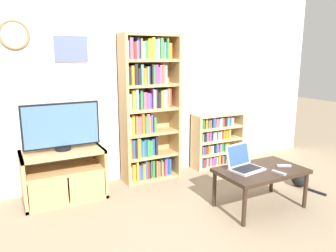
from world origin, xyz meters
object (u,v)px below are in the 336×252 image
Objects in this scene: tv_stand at (64,175)px; cat at (300,178)px; bookshelf_short at (214,140)px; remote_far_from_laptop at (279,173)px; remote_near_laptop at (284,166)px; bookshelf_tall at (147,108)px; coffee_table at (261,173)px; laptop at (243,163)px; television at (61,126)px.

tv_stand is 2.96m from cat.
bookshelf_short is 4.96× the size of remote_far_from_laptop.
cat is at bearing 141.93° from remote_near_laptop.
remote_far_from_laptop is (0.82, -1.57, -0.53)m from bookshelf_tall.
remote_near_laptop is (1.04, -1.43, -0.53)m from bookshelf_tall.
tv_stand is 2.42m from remote_far_from_laptop.
remote_near_laptop is at bearing -10.95° from coffee_table.
coffee_table is (0.75, -1.37, -0.59)m from bookshelf_tall.
laptop is (-0.54, -1.29, 0.10)m from bookshelf_short.
remote_far_from_laptop is at bearing -100.92° from bookshelf_short.
remote_near_laptop is at bearing -30.70° from tv_stand.
remote_near_laptop is at bearing -145.38° from cat.
bookshelf_short is 1.45m from remote_near_laptop.
coffee_table is at bearing -80.81° from remote_far_from_laptop.
cat is at bearing 12.90° from coffee_table.
cat is (0.82, 0.39, -0.35)m from remote_far_from_laptop.
remote_far_from_laptop is at bearing -58.92° from laptop.
cat is (0.59, 0.26, -0.35)m from remote_near_laptop.
bookshelf_short is (2.26, 0.15, 0.11)m from tv_stand.
television is 3.05m from cat.
television is 0.90× the size of coffee_table.
remote_far_from_laptop is at bearing -71.03° from coffee_table.
laptop is 0.38m from remote_far_from_laptop.
tv_stand is at bearing -45.97° from remote_far_from_laptop.
laptop is at bearing -79.62° from remote_near_laptop.
bookshelf_tall is 2.37× the size of bookshelf_short.
remote_near_laptop is at bearing -158.34° from remote_far_from_laptop.
coffee_table reaches higher than cat.
bookshelf_tall is at bearing 105.46° from laptop.
television reaches higher than laptop.
tv_stand is 2.34× the size of laptop.
coffee_table is 0.23m from laptop.
laptop is (0.58, -1.28, -0.47)m from bookshelf_tall.
coffee_table is at bearing -34.07° from television.
coffee_table is 5.91× the size of remote_near_laptop.
laptop is 2.38× the size of remote_far_from_laptop.
remote_near_laptop is (2.17, -1.29, 0.16)m from tv_stand.
coffee_table is 1.89× the size of cat.
bookshelf_tall reaches higher than coffee_table.
remote_far_from_laptop is at bearing -36.96° from television.
bookshelf_short is 1.61m from remote_far_from_laptop.
television is 5.21× the size of remote_far_from_laptop.
laptop is (1.70, -1.17, -0.36)m from television.
remote_near_laptop is at bearing -54.02° from bookshelf_tall.
television is 1.13m from bookshelf_tall.
bookshelf_short reaches higher than coffee_table.
bookshelf_tall reaches higher than remote_near_laptop.
bookshelf_short reaches higher than cat.
tv_stand is at bearing 170.69° from cat.
bookshelf_tall is 1.84m from remote_far_from_laptop.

